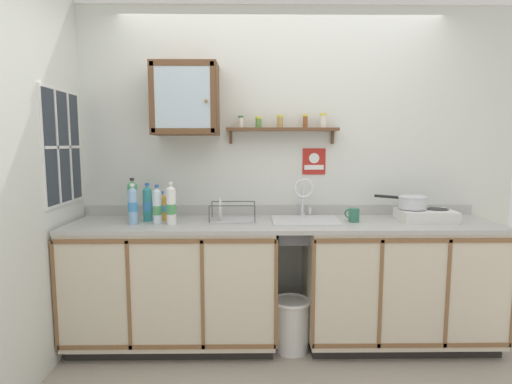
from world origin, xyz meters
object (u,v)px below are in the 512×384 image
(bottle_detergent_teal_5, at_px, (148,204))
(mug, at_px, (353,215))
(warning_sign, at_px, (314,162))
(hot_plate_stove, at_px, (426,215))
(bottle_water_clear_0, at_px, (157,206))
(bottle_soda_green_3, at_px, (133,200))
(wall_cabinet, at_px, (186,99))
(bottle_juice_amber_2, at_px, (162,207))
(trash_bin, at_px, (291,324))
(dish_rack, at_px, (231,218))
(saucepan, at_px, (412,202))
(bottle_water_blue_1, at_px, (133,206))
(sink, at_px, (305,225))
(bottle_opaque_white_4, at_px, (171,205))

(bottle_detergent_teal_5, relative_size, mug, 2.81)
(bottle_detergent_teal_5, distance_m, warning_sign, 1.33)
(hot_plate_stove, bearing_deg, bottle_detergent_teal_5, 179.42)
(bottle_water_clear_0, relative_size, bottle_soda_green_3, 0.89)
(wall_cabinet, bearing_deg, bottle_juice_amber_2, -152.33)
(trash_bin, bearing_deg, dish_rack, 162.45)
(wall_cabinet, bearing_deg, bottle_detergent_teal_5, -157.18)
(hot_plate_stove, relative_size, mug, 3.90)
(mug, distance_m, warning_sign, 0.55)
(saucepan, relative_size, mug, 3.44)
(bottle_soda_green_3, xyz_separation_m, mug, (1.65, -0.11, -0.10))
(bottle_soda_green_3, relative_size, mug, 3.15)
(saucepan, bearing_deg, warning_sign, 160.03)
(wall_cabinet, bearing_deg, bottle_water_clear_0, -130.22)
(bottle_water_blue_1, relative_size, bottle_detergent_teal_5, 1.03)
(sink, relative_size, bottle_opaque_white_4, 1.63)
(dish_rack, relative_size, trash_bin, 0.92)
(sink, bearing_deg, bottle_opaque_white_4, -172.71)
(bottle_water_clear_0, distance_m, wall_cabinet, 0.83)
(warning_sign, height_order, trash_bin, warning_sign)
(trash_bin, bearing_deg, saucepan, 9.92)
(bottle_water_clear_0, relative_size, warning_sign, 1.36)
(bottle_juice_amber_2, bearing_deg, sink, -1.76)
(sink, bearing_deg, wall_cabinet, 172.04)
(sink, relative_size, mug, 4.92)
(bottle_juice_amber_2, height_order, bottle_opaque_white_4, bottle_opaque_white_4)
(bottle_juice_amber_2, distance_m, bottle_detergent_teal_5, 0.11)
(bottle_water_clear_0, xyz_separation_m, bottle_soda_green_3, (-0.22, 0.16, 0.02))
(saucepan, relative_size, wall_cabinet, 0.65)
(wall_cabinet, height_order, trash_bin, wall_cabinet)
(sink, xyz_separation_m, saucepan, (0.80, 0.01, 0.17))
(sink, xyz_separation_m, warning_sign, (0.10, 0.27, 0.46))
(bottle_opaque_white_4, bearing_deg, bottle_water_blue_1, 176.82)
(bottle_water_blue_1, relative_size, bottle_opaque_white_4, 0.95)
(bottle_water_clear_0, height_order, wall_cabinet, wall_cabinet)
(dish_rack, bearing_deg, hot_plate_stove, -0.20)
(hot_plate_stove, relative_size, bottle_detergent_teal_5, 1.39)
(bottle_opaque_white_4, xyz_separation_m, dish_rack, (0.42, 0.12, -0.11))
(bottle_opaque_white_4, xyz_separation_m, trash_bin, (0.86, -0.02, -0.87))
(bottle_water_clear_0, relative_size, bottle_detergent_teal_5, 1.00)
(sink, bearing_deg, dish_rack, -179.17)
(dish_rack, distance_m, wall_cabinet, 0.95)
(dish_rack, distance_m, mug, 0.91)
(hot_plate_stove, distance_m, trash_bin, 1.28)
(sink, height_order, wall_cabinet, wall_cabinet)
(sink, distance_m, bottle_detergent_teal_5, 1.19)
(bottle_juice_amber_2, distance_m, dish_rack, 0.52)
(bottle_opaque_white_4, xyz_separation_m, mug, (1.32, 0.08, -0.09))
(wall_cabinet, bearing_deg, saucepan, -3.86)
(bottle_juice_amber_2, distance_m, trash_bin, 1.29)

